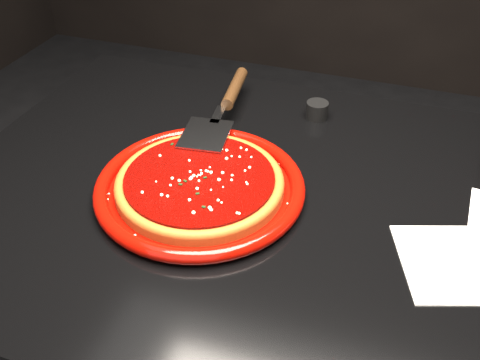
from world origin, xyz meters
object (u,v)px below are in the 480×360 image
(table, at_px, (284,341))
(plate, at_px, (200,187))
(pizza_server, at_px, (223,107))
(ramekin, at_px, (317,110))

(table, height_order, plate, plate)
(table, height_order, pizza_server, pizza_server)
(table, height_order, ramekin, ramekin)
(plate, bearing_deg, ramekin, 66.78)
(table, bearing_deg, ramekin, 95.48)
(pizza_server, distance_m, ramekin, 0.19)
(ramekin, bearing_deg, plate, -113.22)
(plate, distance_m, pizza_server, 0.21)
(pizza_server, bearing_deg, plate, -86.99)
(plate, height_order, ramekin, ramekin)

